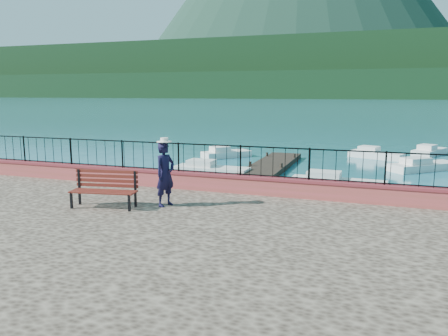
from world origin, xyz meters
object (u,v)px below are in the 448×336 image
Objects in this scene: boat_0 at (212,167)px; boat_5 at (430,149)px; boat_2 at (424,163)px; boat_1 at (338,180)px; park_bench at (104,197)px; boat_3 at (226,151)px; boat_4 at (377,152)px; person at (165,174)px.

boat_0 is 1.20× the size of boat_5.
boat_0 is 0.95× the size of boat_2.
boat_1 is at bearing -174.96° from boat_5.
park_bench is 0.57× the size of boat_5.
boat_2 is 1.29× the size of boat_3.
park_bench is 0.58× the size of boat_3.
boat_5 is at bearing 40.40° from boat_2.
boat_0 is at bearing 171.12° from boat_1.
boat_2 is 1.21× the size of boat_4.
boat_3 is at bearing -140.59° from boat_4.
boat_0 is 1.23× the size of boat_3.
boat_1 is 1.30× the size of boat_3.
boat_1 is 7.84m from boat_2.
boat_2 is (11.07, 5.23, 0.00)m from boat_0.
boat_0 and boat_4 have the same top height.
park_bench reaches higher than boat_2.
boat_3 is (-1.32, 6.28, 0.00)m from boat_0.
boat_1 is at bearing -164.51° from boat_2.
boat_4 and boat_5 have the same top height.
boat_4 is at bearing 61.34° from park_bench.
boat_0 and boat_5 have the same top height.
boat_0 is 6.95m from boat_1.
park_bench is 0.45× the size of boat_2.
boat_1 is (6.81, -1.36, 0.00)m from boat_0.
boat_0 is (-1.19, 11.64, -1.11)m from park_bench.
boat_3 is at bearing 139.18° from boat_1.
boat_3 and boat_5 have the same top height.
boat_4 is (9.78, 2.99, 0.00)m from boat_3.
boat_0 is 17.18m from boat_5.
boat_4 is 1.04× the size of boat_5.
boat_2 and boat_5 have the same top height.
park_bench is 0.55× the size of boat_4.
boat_4 is at bearing 83.59° from boat_1.
boat_1 and boat_4 have the same top height.
person is 0.56× the size of boat_3.
person is 0.54× the size of boat_5.
boat_2 and boat_3 have the same top height.
person reaches higher than boat_2.
boat_4 is 4.66m from boat_5.
boat_3 is (-12.39, 1.05, 0.00)m from boat_2.
boat_3 is at bearing 31.88° from person.
boat_4 is (1.64, 10.63, 0.00)m from boat_1.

